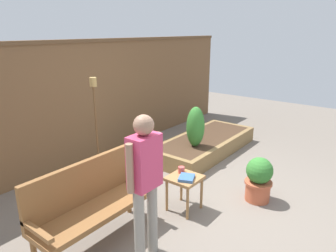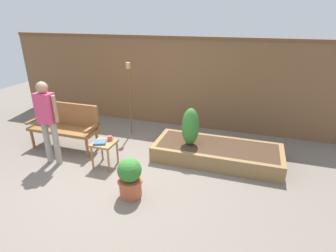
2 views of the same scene
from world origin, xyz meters
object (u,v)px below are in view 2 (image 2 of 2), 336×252
Objects in this scene: side_table at (104,146)px; book_on_table at (100,142)px; tiki_torch at (129,86)px; potted_boxwood at (130,177)px; garden_bench at (65,123)px; shrub_near_bench at (190,127)px; cup_on_table at (110,138)px; person_by_bench at (47,116)px.

book_on_table reaches higher than side_table.
tiki_torch reaches higher than side_table.
book_on_table is at bearing 144.64° from potted_boxwood.
garden_bench is 2.26× the size of potted_boxwood.
book_on_table is 0.13× the size of tiki_torch.
tiki_torch is (-0.18, 1.50, 0.74)m from side_table.
tiki_torch is at bearing 114.80° from potted_boxwood.
shrub_near_bench reaches higher than side_table.
cup_on_table is 0.19× the size of potted_boxwood.
person_by_bench is (-1.05, -0.30, 0.41)m from cup_on_table.
book_on_table is 1.09m from potted_boxwood.
potted_boxwood is 0.87× the size of shrub_near_bench.
side_table is 0.31× the size of person_by_bench.
side_table is at bearing -83.33° from tiki_torch.
garden_bench is at bearing 105.39° from person_by_bench.
side_table is at bearing 11.49° from person_by_bench.
side_table is at bearing -21.23° from garden_bench.
cup_on_table is at bearing 15.94° from person_by_bench.
cup_on_table is at bearing 31.44° from book_on_table.
person_by_bench is (0.18, -0.65, 0.39)m from garden_bench.
potted_boxwood is at bearing -14.87° from person_by_bench.
garden_bench is at bearing -133.09° from tiki_torch.
cup_on_table reaches higher than side_table.
cup_on_table is 0.07× the size of tiki_torch.
book_on_table is 1.69m from tiki_torch.
cup_on_table is (0.07, 0.10, 0.13)m from side_table.
person_by_bench is at bearing -164.06° from cup_on_table.
garden_bench is 0.92× the size of person_by_bench.
person_by_bench reaches higher than side_table.
potted_boxwood is (1.99, -1.13, -0.22)m from garden_bench.
potted_boxwood is 1.58m from shrub_near_bench.
garden_bench reaches higher than book_on_table.
potted_boxwood is at bearing -65.20° from tiki_torch.
potted_boxwood is (0.83, -0.68, -0.07)m from side_table.
person_by_bench reaches higher than cup_on_table.
tiki_torch is (-1.01, 2.18, 0.81)m from potted_boxwood.
book_on_table is (1.12, -0.51, -0.05)m from garden_bench.
garden_bench reaches higher than potted_boxwood.
shrub_near_bench is (1.41, 0.75, 0.27)m from side_table.
cup_on_table is 0.56× the size of book_on_table.
person_by_bench is (-0.80, -1.70, -0.21)m from tiki_torch.
person_by_bench is (-2.39, -0.95, 0.27)m from shrub_near_bench.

